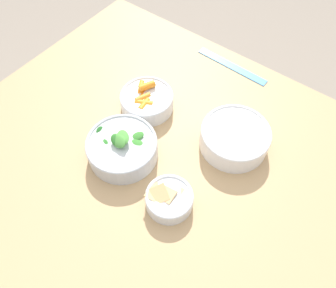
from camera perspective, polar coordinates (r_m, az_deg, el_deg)
name	(u,v)px	position (r m, az deg, el deg)	size (l,w,h in m)	color
ground_plane	(164,242)	(1.61, -0.74, -16.62)	(10.00, 10.00, 0.00)	gray
dining_table	(162,177)	(1.01, -1.14, -5.76)	(1.23, 1.03, 0.75)	tan
bowl_carrots	(147,100)	(1.02, -3.74, 7.61)	(0.16, 0.16, 0.07)	silver
bowl_greens	(122,147)	(0.91, -7.96, -0.58)	(0.20, 0.20, 0.09)	silver
bowl_beans_hotdog	(234,138)	(0.94, 11.48, 1.01)	(0.19, 0.19, 0.07)	white
bowl_cookies	(169,199)	(0.84, 0.17, -9.50)	(0.12, 0.12, 0.05)	silver
ruler	(232,66)	(1.18, 11.05, 13.18)	(0.27, 0.04, 0.00)	#4C99E0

